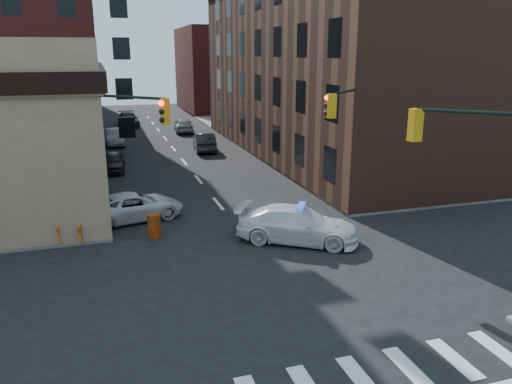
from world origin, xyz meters
TOP-DOWN VIEW (x-y plane):
  - ground at (0.00, 0.00)m, footprint 140.00×140.00m
  - sidewalk_ne at (23.00, 32.75)m, footprint 34.00×54.50m
  - commercial_row_ne at (13.00, 22.50)m, footprint 14.00×34.00m
  - filler_nw at (-16.00, 62.00)m, footprint 20.00×18.00m
  - filler_ne at (14.00, 58.00)m, footprint 16.00×16.00m
  - signal_pole_nw at (-5.85, 5.34)m, footprint 3.58×3.67m
  - signal_pole_ne at (5.84, 5.35)m, footprint 3.67×3.58m
  - tree_ne_near at (7.50, 26.00)m, footprint 3.00×3.00m
  - tree_ne_far at (7.50, 34.00)m, footprint 3.00×3.00m
  - police_car at (2.17, 3.10)m, footprint 5.96×4.86m
  - pickup at (-4.83, 8.52)m, footprint 5.59×3.58m
  - parked_car_wnear at (-5.50, 20.32)m, footprint 1.89×4.19m
  - parked_car_wfar at (-4.89, 31.59)m, footprint 1.67×4.65m
  - parked_car_wdeep at (-3.03, 43.79)m, footprint 2.38×5.72m
  - parked_car_enear at (2.50, 26.14)m, footprint 2.16×4.98m
  - parked_car_efar at (2.50, 37.49)m, footprint 2.33×4.87m
  - pedestrian_a at (-9.72, 6.41)m, footprint 0.86×0.74m
  - pedestrian_b at (-9.92, 6.00)m, footprint 1.09×0.98m
  - pedestrian_c at (-9.99, 6.20)m, footprint 1.27×0.87m
  - barrel_road at (3.44, 2.02)m, footprint 0.72×0.72m
  - barrel_bank at (-4.08, 5.60)m, footprint 0.82×0.82m
  - barricade_nw_a at (-7.80, 5.70)m, footprint 1.28×0.76m
  - barricade_nw_b at (-8.50, 8.00)m, footprint 1.19×0.60m

SIDE VIEW (x-z plane):
  - ground at x=0.00m, z-range 0.00..0.00m
  - sidewalk_ne at x=23.00m, z-range 0.00..0.15m
  - barrel_road at x=3.44m, z-range 0.00..1.00m
  - barrel_bank at x=-4.08m, z-range 0.00..1.13m
  - barricade_nw_b at x=-8.50m, z-range 0.15..1.04m
  - barricade_nw_a at x=-7.80m, z-range 0.15..1.06m
  - parked_car_wnear at x=-5.50m, z-range 0.00..1.40m
  - pickup at x=-4.83m, z-range 0.00..1.43m
  - parked_car_wfar at x=-4.89m, z-range 0.00..1.53m
  - parked_car_enear at x=2.50m, z-range 0.00..1.59m
  - parked_car_efar at x=2.50m, z-range 0.00..1.61m
  - police_car at x=2.17m, z-range 0.00..1.62m
  - parked_car_wdeep at x=-3.03m, z-range 0.00..1.65m
  - pedestrian_b at x=-9.92m, z-range 0.15..1.98m
  - pedestrian_a at x=-9.72m, z-range 0.15..2.13m
  - pedestrian_c at x=-9.99m, z-range 0.15..2.15m
  - tree_ne_near at x=7.50m, z-range 1.06..5.91m
  - tree_ne_far at x=7.50m, z-range 1.06..5.91m
  - signal_pole_nw at x=-5.85m, z-range 0.34..8.34m
  - signal_pole_ne at x=5.84m, z-range 0.34..8.34m
  - filler_ne at x=14.00m, z-range 0.00..12.00m
  - commercial_row_ne at x=13.00m, z-range 0.00..14.00m
  - filler_nw at x=-16.00m, z-range 0.00..16.00m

